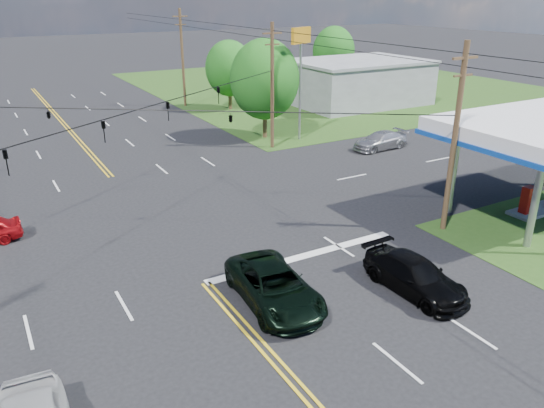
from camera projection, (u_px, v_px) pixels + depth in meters
ground at (148, 218)px, 29.00m from camera, size 280.00×280.00×0.00m
grass_ne at (329, 84)px, 70.90m from camera, size 46.00×48.00×0.03m
stop_bar at (304, 256)px, 24.86m from camera, size 10.00×0.50×0.02m
retail_ne at (357, 83)px, 58.11m from camera, size 14.00×10.00×4.40m
pole_se at (455, 137)px, 25.91m from camera, size 1.60×0.28×9.50m
pole_ne at (272, 85)px, 40.41m from camera, size 1.60×0.28×9.50m
pole_right_far at (182, 57)px, 55.62m from camera, size 1.60×0.28×10.00m
span_wire_signals at (138, 110)px, 26.77m from camera, size 26.00×18.00×1.13m
power_lines at (145, 61)px, 24.19m from camera, size 26.04×100.00×0.64m
tree_right_a at (265, 79)px, 43.30m from camera, size 5.70×5.70×8.18m
tree_right_b at (229, 68)px, 54.36m from camera, size 4.94×4.94×7.09m
tree_far_r at (334, 51)px, 67.14m from camera, size 5.32×5.32×7.63m
pickup_dkgreen at (274, 286)px, 20.88m from camera, size 2.98×5.64×1.51m
suv_black at (415, 276)px, 21.75m from camera, size 2.19×4.97×1.42m
sedan_far at (380, 141)px, 41.58m from camera, size 4.74×2.08×1.35m
polesign_ne at (301, 52)px, 41.86m from camera, size 2.34×1.25×8.98m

